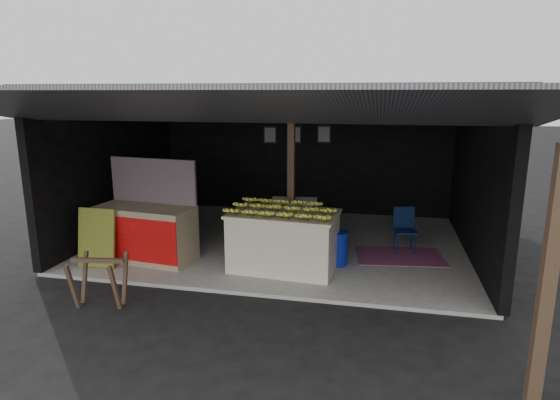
% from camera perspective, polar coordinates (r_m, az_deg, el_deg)
% --- Properties ---
extents(ground, '(80.00, 80.00, 0.00)m').
position_cam_1_polar(ground, '(6.99, -4.21, -11.60)').
color(ground, black).
rests_on(ground, ground).
extents(concrete_slab, '(7.00, 5.00, 0.06)m').
position_cam_1_polar(concrete_slab, '(9.24, 0.20, -5.15)').
color(concrete_slab, gray).
rests_on(concrete_slab, ground).
extents(shophouse, '(7.40, 7.29, 3.02)m').
position_cam_1_polar(shophouse, '(9.12, 0.64, 7.92)').
color(shophouse, black).
rests_on(shophouse, ground).
extents(banana_table, '(1.80, 1.18, 0.96)m').
position_cam_1_polar(banana_table, '(7.67, 0.46, -4.97)').
color(banana_table, beige).
rests_on(banana_table, concrete_slab).
extents(banana_pile, '(1.66, 1.07, 0.19)m').
position_cam_1_polar(banana_pile, '(7.51, 0.47, -0.83)').
color(banana_pile, yellow).
rests_on(banana_pile, banana_table).
extents(white_crate, '(0.90, 0.66, 0.93)m').
position_cam_1_polar(white_crate, '(8.63, 1.70, -3.02)').
color(white_crate, white).
rests_on(white_crate, concrete_slab).
extents(neighbor_stall, '(1.75, 0.95, 1.73)m').
position_cam_1_polar(neighbor_stall, '(8.41, -16.06, -3.59)').
color(neighbor_stall, '#998466').
rests_on(neighbor_stall, concrete_slab).
extents(green_signboard, '(0.66, 0.21, 0.98)m').
position_cam_1_polar(green_signboard, '(8.34, -21.47, -4.31)').
color(green_signboard, black).
rests_on(green_signboard, concrete_slab).
extents(sawhorse, '(0.73, 0.71, 0.71)m').
position_cam_1_polar(sawhorse, '(6.93, -21.22, -8.68)').
color(sawhorse, '#4B3525').
rests_on(sawhorse, ground).
extents(water_barrel, '(0.37, 0.37, 0.55)m').
position_cam_1_polar(water_barrel, '(7.97, 6.93, -5.92)').
color(water_barrel, navy).
rests_on(water_barrel, concrete_slab).
extents(plastic_chair, '(0.45, 0.45, 0.81)m').
position_cam_1_polar(plastic_chair, '(8.80, 14.93, -3.07)').
color(plastic_chair, '#091534').
rests_on(plastic_chair, concrete_slab).
extents(magenta_rug, '(1.62, 1.20, 0.01)m').
position_cam_1_polar(magenta_rug, '(8.63, 14.35, -6.63)').
color(magenta_rug, '#7A1B51').
rests_on(magenta_rug, concrete_slab).
extents(picture_frames, '(1.62, 0.04, 0.46)m').
position_cam_1_polar(picture_frames, '(11.20, 1.98, 7.98)').
color(picture_frames, black).
rests_on(picture_frames, shophouse).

